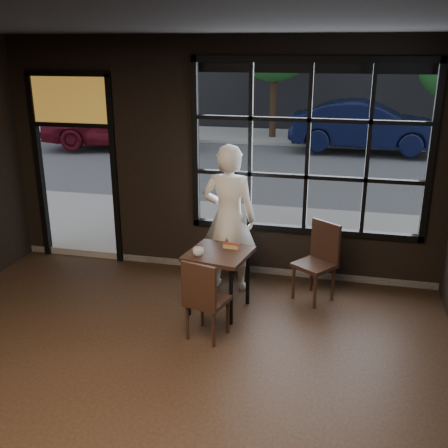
% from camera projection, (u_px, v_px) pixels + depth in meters
% --- Properties ---
extents(floor, '(6.00, 7.00, 0.02)m').
position_uv_depth(floor, '(116.00, 436.00, 4.33)').
color(floor, black).
rests_on(floor, ground).
extents(ceiling, '(6.00, 7.00, 0.02)m').
position_uv_depth(ceiling, '(82.00, 19.00, 3.29)').
color(ceiling, black).
rests_on(ceiling, ground).
extents(window_frame, '(3.06, 0.12, 2.28)m').
position_uv_depth(window_frame, '(308.00, 149.00, 6.71)').
color(window_frame, black).
rests_on(window_frame, ground).
extents(stained_transom, '(1.20, 0.06, 0.70)m').
position_uv_depth(stained_transom, '(70.00, 99.00, 7.25)').
color(stained_transom, orange).
rests_on(stained_transom, ground).
extents(street_asphalt, '(60.00, 41.00, 0.04)m').
position_uv_depth(street_asphalt, '(315.00, 110.00, 26.45)').
color(street_asphalt, '#545456').
rests_on(street_asphalt, ground).
extents(cafe_table, '(0.81, 0.81, 0.76)m').
position_uv_depth(cafe_table, '(219.00, 281.00, 6.28)').
color(cafe_table, black).
rests_on(cafe_table, floor).
extents(chair_near, '(0.49, 0.49, 0.93)m').
position_uv_depth(chair_near, '(208.00, 298.00, 5.66)').
color(chair_near, black).
rests_on(chair_near, floor).
extents(chair_window, '(0.60, 0.60, 0.99)m').
position_uv_depth(chair_window, '(314.00, 263.00, 6.50)').
color(chair_window, black).
rests_on(chair_window, floor).
extents(man, '(0.71, 0.47, 1.92)m').
position_uv_depth(man, '(229.00, 218.00, 6.71)').
color(man, white).
rests_on(man, floor).
extents(hotdog, '(0.21, 0.10, 0.06)m').
position_uv_depth(hotdog, '(231.00, 246.00, 6.27)').
color(hotdog, tan).
rests_on(hotdog, cafe_table).
extents(cup, '(0.15, 0.15, 0.10)m').
position_uv_depth(cup, '(198.00, 252.00, 6.04)').
color(cup, silver).
rests_on(cup, cafe_table).
extents(navy_car, '(4.47, 1.75, 1.45)m').
position_uv_depth(navy_car, '(367.00, 126.00, 15.40)').
color(navy_car, black).
rests_on(navy_car, street_asphalt).
extents(maroon_car, '(4.82, 2.71, 1.55)m').
position_uv_depth(maroon_car, '(118.00, 121.00, 16.06)').
color(maroon_car, '#5A0C19').
rests_on(maroon_car, street_asphalt).
extents(tree_left, '(2.72, 2.72, 4.64)m').
position_uv_depth(tree_left, '(275.00, 39.00, 16.95)').
color(tree_left, '#332114').
rests_on(tree_left, street_asphalt).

